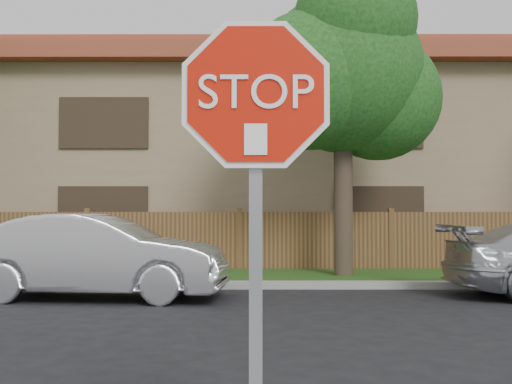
{
  "coord_description": "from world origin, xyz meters",
  "views": [
    {
      "loc": [
        0.48,
        -4.36,
        1.58
      ],
      "look_at": [
        0.48,
        -0.9,
        1.7
      ],
      "focal_mm": 42.0,
      "sensor_mm": 36.0,
      "label": 1
    }
  ],
  "objects": [
    {
      "name": "far_curb",
      "position": [
        0.0,
        8.15,
        0.07
      ],
      "size": [
        70.0,
        0.3,
        0.15
      ],
      "primitive_type": "cube",
      "color": "gray",
      "rests_on": "ground"
    },
    {
      "name": "apartment_building",
      "position": [
        0.0,
        17.0,
        3.53
      ],
      "size": [
        35.2,
        9.2,
        7.2
      ],
      "color": "#957A5C",
      "rests_on": "ground"
    },
    {
      "name": "sedan_left",
      "position": [
        -2.46,
        6.66,
        0.78
      ],
      "size": [
        4.85,
        2.02,
        1.56
      ],
      "primitive_type": "imported",
      "rotation": [
        0.0,
        0.0,
        1.49
      ],
      "color": "silver",
      "rests_on": "ground"
    },
    {
      "name": "grass_strip",
      "position": [
        0.0,
        9.8,
        0.06
      ],
      "size": [
        70.0,
        3.0,
        0.12
      ],
      "primitive_type": "cube",
      "color": "#1E4714",
      "rests_on": "ground"
    },
    {
      "name": "fence",
      "position": [
        0.0,
        11.4,
        0.8
      ],
      "size": [
        70.0,
        0.12,
        1.6
      ],
      "primitive_type": "cube",
      "color": "#53321D",
      "rests_on": "ground"
    },
    {
      "name": "tree_mid",
      "position": [
        2.52,
        9.57,
        4.87
      ],
      "size": [
        4.8,
        3.9,
        7.35
      ],
      "color": "#382B21",
      "rests_on": "ground"
    },
    {
      "name": "stop_sign",
      "position": [
        0.48,
        -1.48,
        1.83
      ],
      "size": [
        1.01,
        0.13,
        2.55
      ],
      "color": "gray",
      "rests_on": "sidewalk_near"
    }
  ]
}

